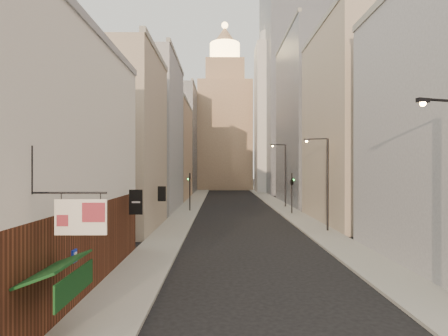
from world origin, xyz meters
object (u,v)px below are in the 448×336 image
(white_tower, at_px, (273,112))
(streetlamp_mid, at_px, (325,178))
(clock_tower, at_px, (225,123))
(traffic_light_left, at_px, (190,184))
(traffic_light_right, at_px, (292,183))
(streetlamp_far, at_px, (284,171))

(white_tower, bearing_deg, streetlamp_mid, -93.16)
(clock_tower, relative_size, traffic_light_left, 8.98)
(traffic_light_right, bearing_deg, streetlamp_mid, 88.15)
(clock_tower, height_order, traffic_light_right, clock_tower)
(streetlamp_far, bearing_deg, white_tower, 68.46)
(clock_tower, height_order, traffic_light_left, clock_tower)
(clock_tower, xyz_separation_m, white_tower, (11.00, -14.00, 0.97))
(clock_tower, xyz_separation_m, traffic_light_right, (7.46, -55.33, -13.80))
(streetlamp_far, relative_size, traffic_light_right, 1.80)
(white_tower, bearing_deg, traffic_light_left, -112.88)
(streetlamp_far, height_order, traffic_light_left, streetlamp_far)
(streetlamp_mid, bearing_deg, streetlamp_far, 110.85)
(streetlamp_far, xyz_separation_m, traffic_light_right, (-0.40, -7.99, -1.30))
(white_tower, relative_size, streetlamp_mid, 5.01)
(streetlamp_far, bearing_deg, traffic_light_right, -109.02)
(streetlamp_mid, bearing_deg, traffic_light_left, 150.92)
(clock_tower, bearing_deg, streetlamp_mid, -83.23)
(white_tower, relative_size, traffic_light_right, 8.30)
(streetlamp_mid, height_order, traffic_light_right, streetlamp_mid)
(streetlamp_mid, xyz_separation_m, traffic_light_right, (-0.57, 12.33, -0.89))
(traffic_light_left, bearing_deg, clock_tower, -89.10)
(clock_tower, xyz_separation_m, streetlamp_far, (7.86, -47.34, -12.50))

